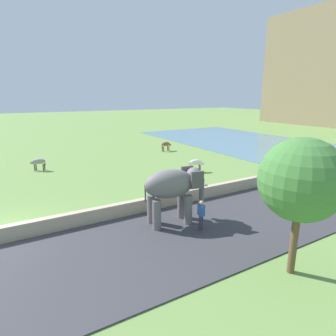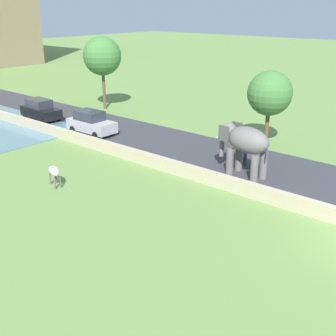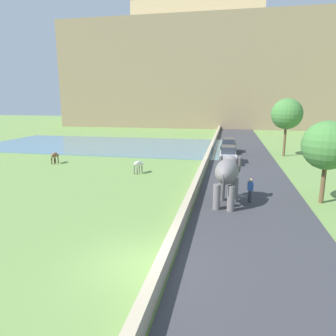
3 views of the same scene
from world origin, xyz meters
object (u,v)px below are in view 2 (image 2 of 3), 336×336
object	(u,v)px
cow_white	(54,172)
car_black	(41,110)
person_beside_elephant	(245,153)
car_silver	(91,123)
elephant	(245,143)

from	to	relation	value
cow_white	car_black	bearing A→B (deg)	58.46
person_beside_elephant	car_silver	distance (m)	12.74
elephant	car_black	xyz separation A→B (m)	(-0.03, 20.01, -1.14)
person_beside_elephant	car_black	distance (m)	19.36
elephant	car_silver	world-z (taller)	elephant
elephant	cow_white	size ratio (longest dim) A/B	2.50
car_silver	elephant	bearing A→B (deg)	-89.87
elephant	person_beside_elephant	size ratio (longest dim) A/B	2.18
cow_white	person_beside_elephant	bearing A→B (deg)	-34.56
person_beside_elephant	car_black	bearing A→B (deg)	94.45
car_silver	person_beside_elephant	bearing A→B (deg)	-83.21
car_black	cow_white	bearing A→B (deg)	-121.54
person_beside_elephant	car_silver	size ratio (longest dim) A/B	0.41
elephant	person_beside_elephant	xyz separation A→B (m)	(1.47, 0.71, -1.16)
elephant	cow_white	world-z (taller)	elephant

